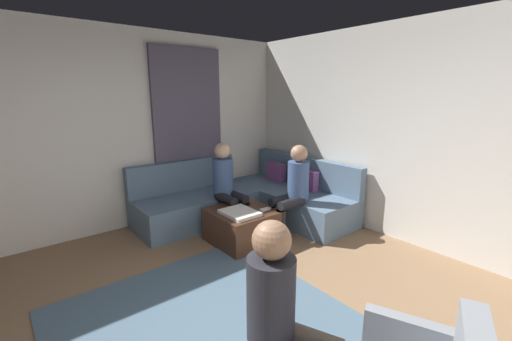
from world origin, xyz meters
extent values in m
cube|color=silver|center=(0.00, 2.94, 1.35)|extent=(6.00, 0.12, 2.70)
cube|color=silver|center=(-2.94, 0.00, 1.35)|extent=(0.12, 6.00, 2.70)
cube|color=#595166|center=(-2.84, 1.30, 1.25)|extent=(0.06, 1.10, 2.50)
cube|color=slate|center=(-0.20, 0.10, 0.01)|extent=(2.60, 2.20, 0.01)
cube|color=slate|center=(-1.78, 2.41, 0.21)|extent=(2.10, 0.85, 0.42)
cube|color=slate|center=(-1.78, 2.76, 0.65)|extent=(2.10, 0.14, 0.45)
cube|color=slate|center=(-2.41, 1.13, 0.21)|extent=(0.85, 1.70, 0.42)
cube|color=slate|center=(-2.76, 1.13, 0.65)|extent=(0.14, 1.70, 0.45)
cube|color=#8C4C8C|center=(-2.28, 2.58, 0.54)|extent=(0.36, 0.12, 0.36)
cube|color=#8C4C8C|center=(-1.58, 2.58, 0.54)|extent=(0.36, 0.12, 0.36)
cube|color=#4C2D1E|center=(-1.47, 1.29, 0.21)|extent=(0.76, 0.76, 0.42)
cube|color=white|center=(-1.37, 1.17, 0.44)|extent=(0.44, 0.36, 0.04)
cylinder|color=#334C72|center=(-1.69, 1.47, 0.47)|extent=(0.08, 0.08, 0.10)
cube|color=white|center=(-1.29, 1.51, 0.43)|extent=(0.05, 0.15, 0.02)
cube|color=gray|center=(1.00, 0.65, 0.51)|extent=(0.55, 0.29, 0.22)
cylinder|color=black|center=(-1.15, 1.63, 0.21)|extent=(0.12, 0.12, 0.42)
cylinder|color=black|center=(-1.33, 1.63, 0.21)|extent=(0.12, 0.12, 0.42)
cylinder|color=black|center=(-1.15, 1.83, 0.48)|extent=(0.12, 0.40, 0.12)
cylinder|color=black|center=(-1.33, 1.83, 0.48)|extent=(0.12, 0.40, 0.12)
cylinder|color=#3F598C|center=(-1.24, 2.03, 0.73)|extent=(0.28, 0.28, 0.50)
sphere|color=tan|center=(-1.24, 2.03, 1.09)|extent=(0.22, 0.22, 0.22)
cylinder|color=black|center=(-1.63, 1.46, 0.21)|extent=(0.12, 0.12, 0.42)
cylinder|color=black|center=(-1.63, 1.28, 0.21)|extent=(0.12, 0.12, 0.42)
cylinder|color=black|center=(-1.83, 1.46, 0.48)|extent=(0.40, 0.12, 0.12)
cylinder|color=black|center=(-1.83, 1.28, 0.48)|extent=(0.40, 0.12, 0.12)
cylinder|color=#3F598C|center=(-2.03, 1.37, 0.73)|extent=(0.28, 0.28, 0.50)
sphere|color=#D8AD8C|center=(-2.03, 1.37, 1.09)|extent=(0.22, 0.22, 0.22)
cylinder|color=brown|center=(0.58, 0.23, 0.46)|extent=(0.42, 0.26, 0.12)
cylinder|color=#26262D|center=(0.43, 0.07, 0.71)|extent=(0.28, 0.28, 0.50)
sphere|color=#8C664C|center=(0.43, 0.07, 1.07)|extent=(0.22, 0.22, 0.22)
camera|label=1|loc=(1.66, -1.04, 1.85)|focal=23.08mm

